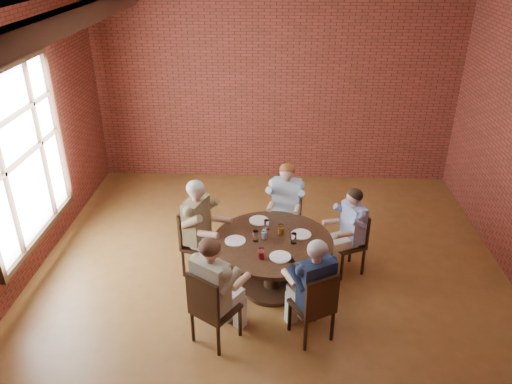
{
  "coord_description": "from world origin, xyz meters",
  "views": [
    {
      "loc": [
        0.08,
        -5.29,
        4.16
      ],
      "look_at": [
        -0.22,
        1.0,
        0.92
      ],
      "focal_mm": 35.0,
      "sensor_mm": 36.0,
      "label": 1
    }
  ],
  "objects_px": {
    "chair_d": "(210,307)",
    "smartphone": "(290,259)",
    "dining_table": "(272,255)",
    "diner_e": "(313,290)",
    "diner_b": "(286,207)",
    "chair_b": "(286,214)",
    "chair_c": "(196,238)",
    "diner_d": "(215,291)",
    "chair_a": "(353,239)",
    "diner_c": "(201,229)",
    "diner_a": "(349,232)",
    "chair_e": "(316,305)"
  },
  "relations": [
    {
      "from": "dining_table",
      "to": "chair_b",
      "type": "bearing_deg",
      "value": 80.58
    },
    {
      "from": "dining_table",
      "to": "chair_c",
      "type": "bearing_deg",
      "value": 160.51
    },
    {
      "from": "chair_a",
      "to": "diner_d",
      "type": "height_order",
      "value": "diner_d"
    },
    {
      "from": "diner_d",
      "to": "diner_c",
      "type": "bearing_deg",
      "value": -41.64
    },
    {
      "from": "diner_e",
      "to": "chair_c",
      "type": "bearing_deg",
      "value": -67.56
    },
    {
      "from": "chair_c",
      "to": "diner_d",
      "type": "relative_size",
      "value": 0.71
    },
    {
      "from": "diner_c",
      "to": "chair_e",
      "type": "relative_size",
      "value": 1.49
    },
    {
      "from": "chair_c",
      "to": "diner_e",
      "type": "distance_m",
      "value": 1.93
    },
    {
      "from": "chair_b",
      "to": "chair_e",
      "type": "xyz_separation_m",
      "value": [
        0.32,
        -2.03,
        -0.0
      ]
    },
    {
      "from": "chair_a",
      "to": "diner_b",
      "type": "distance_m",
      "value": 1.08
    },
    {
      "from": "diner_c",
      "to": "chair_e",
      "type": "bearing_deg",
      "value": -111.02
    },
    {
      "from": "chair_b",
      "to": "chair_c",
      "type": "bearing_deg",
      "value": -139.32
    },
    {
      "from": "chair_a",
      "to": "diner_b",
      "type": "height_order",
      "value": "diner_b"
    },
    {
      "from": "dining_table",
      "to": "diner_e",
      "type": "relative_size",
      "value": 1.16
    },
    {
      "from": "diner_e",
      "to": "diner_a",
      "type": "bearing_deg",
      "value": -142.07
    },
    {
      "from": "chair_d",
      "to": "chair_e",
      "type": "height_order",
      "value": "chair_d"
    },
    {
      "from": "chair_a",
      "to": "chair_d",
      "type": "bearing_deg",
      "value": -73.71
    },
    {
      "from": "chair_a",
      "to": "diner_c",
      "type": "distance_m",
      "value": 2.06
    },
    {
      "from": "diner_d",
      "to": "chair_e",
      "type": "distance_m",
      "value": 1.13
    },
    {
      "from": "chair_e",
      "to": "chair_a",
      "type": "bearing_deg",
      "value": -141.51
    },
    {
      "from": "chair_e",
      "to": "diner_e",
      "type": "height_order",
      "value": "diner_e"
    },
    {
      "from": "diner_b",
      "to": "smartphone",
      "type": "relative_size",
      "value": 9.04
    },
    {
      "from": "chair_c",
      "to": "smartphone",
      "type": "height_order",
      "value": "chair_c"
    },
    {
      "from": "chair_a",
      "to": "chair_c",
      "type": "distance_m",
      "value": 2.13
    },
    {
      "from": "diner_b",
      "to": "chair_d",
      "type": "height_order",
      "value": "diner_b"
    },
    {
      "from": "diner_b",
      "to": "diner_c",
      "type": "xyz_separation_m",
      "value": [
        -1.13,
        -0.69,
        0.03
      ]
    },
    {
      "from": "diner_a",
      "to": "diner_d",
      "type": "xyz_separation_m",
      "value": [
        -1.63,
        -1.4,
        0.06
      ]
    },
    {
      "from": "dining_table",
      "to": "smartphone",
      "type": "bearing_deg",
      "value": -61.43
    },
    {
      "from": "chair_c",
      "to": "smartphone",
      "type": "relative_size",
      "value": 6.58
    },
    {
      "from": "diner_a",
      "to": "chair_b",
      "type": "xyz_separation_m",
      "value": [
        -0.83,
        0.66,
        -0.12
      ]
    },
    {
      "from": "diner_e",
      "to": "smartphone",
      "type": "bearing_deg",
      "value": -89.71
    },
    {
      "from": "chair_a",
      "to": "smartphone",
      "type": "bearing_deg",
      "value": -68.87
    },
    {
      "from": "diner_e",
      "to": "chair_b",
      "type": "bearing_deg",
      "value": -110.86
    },
    {
      "from": "diner_e",
      "to": "chair_d",
      "type": "bearing_deg",
      "value": -20.01
    },
    {
      "from": "chair_e",
      "to": "smartphone",
      "type": "height_order",
      "value": "chair_e"
    },
    {
      "from": "diner_a",
      "to": "smartphone",
      "type": "xyz_separation_m",
      "value": [
        -0.8,
        -0.85,
        0.13
      ]
    },
    {
      "from": "diner_b",
      "to": "chair_d",
      "type": "distance_m",
      "value": 2.22
    },
    {
      "from": "diner_b",
      "to": "diner_c",
      "type": "distance_m",
      "value": 1.33
    },
    {
      "from": "smartphone",
      "to": "diner_c",
      "type": "bearing_deg",
      "value": 126.31
    },
    {
      "from": "chair_d",
      "to": "smartphone",
      "type": "height_order",
      "value": "chair_d"
    },
    {
      "from": "chair_b",
      "to": "diner_c",
      "type": "distance_m",
      "value": 1.4
    },
    {
      "from": "dining_table",
      "to": "diner_e",
      "type": "distance_m",
      "value": 0.96
    },
    {
      "from": "chair_a",
      "to": "diner_e",
      "type": "relative_size",
      "value": 0.68
    },
    {
      "from": "dining_table",
      "to": "diner_b",
      "type": "relative_size",
      "value": 1.15
    },
    {
      "from": "diner_a",
      "to": "chair_d",
      "type": "height_order",
      "value": "diner_a"
    },
    {
      "from": "diner_a",
      "to": "diner_c",
      "type": "height_order",
      "value": "diner_c"
    },
    {
      "from": "diner_a",
      "to": "chair_b",
      "type": "distance_m",
      "value": 1.07
    },
    {
      "from": "chair_a",
      "to": "diner_c",
      "type": "relative_size",
      "value": 0.65
    },
    {
      "from": "diner_c",
      "to": "diner_a",
      "type": "bearing_deg",
      "value": -67.04
    },
    {
      "from": "chair_a",
      "to": "diner_a",
      "type": "xyz_separation_m",
      "value": [
        -0.07,
        -0.03,
        0.14
      ]
    }
  ]
}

